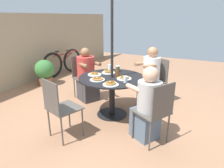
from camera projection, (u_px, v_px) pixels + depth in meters
ground_plane at (112, 114)px, 3.80m from camera, size 12.00×12.00×0.00m
back_fence at (1, 54)px, 4.73m from camera, size 10.00×0.06×1.85m
patio_table at (112, 85)px, 3.61m from camera, size 1.19×1.19×0.74m
umbrella_pole at (112, 61)px, 3.46m from camera, size 0.05×0.05×2.06m
patio_chair_north at (59, 106)px, 2.88m from camera, size 0.54×0.54×0.94m
patio_chair_east at (156, 110)px, 2.76m from camera, size 0.58×0.58×0.94m
diner_east at (147, 107)px, 2.91m from camera, size 0.51×0.56×1.12m
patio_chair_south at (156, 78)px, 4.17m from camera, size 0.59×0.59×0.94m
diner_south at (150, 79)px, 4.08m from camera, size 0.55×0.52×1.20m
patio_chair_west at (83, 74)px, 4.45m from camera, size 0.57×0.57×0.94m
diner_west at (87, 77)px, 4.32m from camera, size 0.54×0.59×1.15m
pancake_plate_a at (108, 72)px, 3.81m from camera, size 0.25×0.25×0.06m
pancake_plate_b at (111, 84)px, 3.14m from camera, size 0.25×0.25×0.06m
pancake_plate_c at (97, 79)px, 3.38m from camera, size 0.25×0.25×0.05m
pancake_plate_d at (124, 78)px, 3.44m from camera, size 0.25×0.25×0.05m
pancake_plate_e at (95, 74)px, 3.68m from camera, size 0.25×0.25×0.05m
syrup_bottle at (117, 73)px, 3.56m from camera, size 0.09×0.06×0.17m
coffee_cup at (118, 69)px, 3.88m from camera, size 0.08×0.08×0.12m
drinking_glass_a at (125, 79)px, 3.25m from camera, size 0.07×0.07×0.10m
drinking_glass_b at (110, 67)px, 3.99m from camera, size 0.08×0.08×0.11m
bicycle at (63, 62)px, 6.29m from camera, size 1.58×0.44×0.78m
potted_shrub at (45, 71)px, 5.32m from camera, size 0.51×0.51×0.68m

